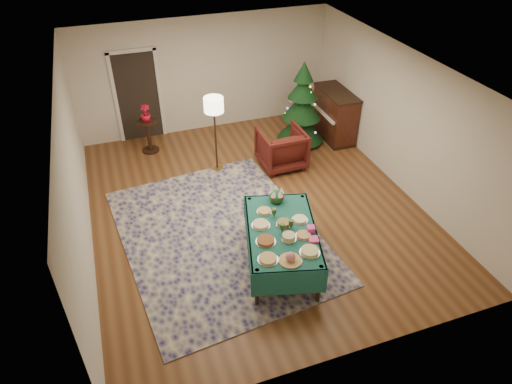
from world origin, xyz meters
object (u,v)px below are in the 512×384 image
object	(u,v)px
armchair	(281,146)
floor_lamp	(214,109)
gift_box	(311,229)
christmas_tree	(302,108)
piano	(335,115)
side_table	(149,137)
potted_plant	(146,117)
buffet_table	(282,236)

from	to	relation	value
armchair	floor_lamp	size ratio (longest dim) A/B	0.57
gift_box	christmas_tree	size ratio (longest dim) A/B	0.06
gift_box	piano	bearing A→B (deg)	57.73
piano	gift_box	bearing A→B (deg)	-122.27
piano	armchair	bearing A→B (deg)	-154.29
christmas_tree	piano	bearing A→B (deg)	-0.69
side_table	floor_lamp	bearing A→B (deg)	-44.73
potted_plant	side_table	bearing A→B (deg)	0.00
buffet_table	floor_lamp	world-z (taller)	floor_lamp
armchair	piano	distance (m)	1.86
buffet_table	christmas_tree	bearing A→B (deg)	61.80
armchair	potted_plant	distance (m)	3.05
gift_box	floor_lamp	xyz separation A→B (m)	(-0.61, 3.34, 0.62)
buffet_table	christmas_tree	size ratio (longest dim) A/B	1.07
buffet_table	piano	distance (m)	4.57
armchair	piano	bearing A→B (deg)	-154.98
floor_lamp	potted_plant	world-z (taller)	floor_lamp
armchair	potted_plant	size ratio (longest dim) A/B	2.43
side_table	piano	world-z (taller)	piano
side_table	piano	size ratio (longest dim) A/B	0.56
gift_box	side_table	world-z (taller)	gift_box
buffet_table	floor_lamp	distance (m)	3.25
armchair	christmas_tree	size ratio (longest dim) A/B	0.48
potted_plant	armchair	bearing A→B (deg)	-31.11
floor_lamp	christmas_tree	size ratio (longest dim) A/B	0.84
side_table	armchair	bearing A→B (deg)	-31.11
armchair	piano	xyz separation A→B (m)	(1.67, 0.80, 0.09)
gift_box	christmas_tree	world-z (taller)	christmas_tree
armchair	potted_plant	bearing A→B (deg)	-31.81
armchair	piano	size ratio (longest dim) A/B	0.70
piano	potted_plant	bearing A→B (deg)	169.92
gift_box	potted_plant	size ratio (longest dim) A/B	0.30
armchair	christmas_tree	distance (m)	1.22
gift_box	armchair	distance (m)	3.11
buffet_table	armchair	size ratio (longest dim) A/B	2.22
floor_lamp	christmas_tree	world-z (taller)	christmas_tree
gift_box	piano	world-z (taller)	piano
piano	buffet_table	bearing A→B (deg)	-127.80
buffet_table	side_table	size ratio (longest dim) A/B	2.76
gift_box	armchair	size ratio (longest dim) A/B	0.12
potted_plant	piano	size ratio (longest dim) A/B	0.29
christmas_tree	piano	distance (m)	0.92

